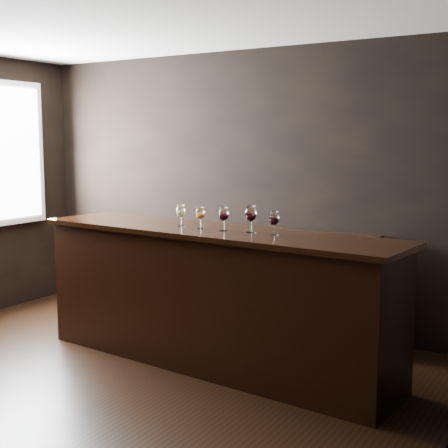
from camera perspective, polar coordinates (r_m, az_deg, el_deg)
The scene contains 10 objects.
ground at distance 5.01m, azimuth -12.03°, elevation -14.70°, with size 5.00×5.00×0.00m, color black.
room_shell at distance 4.89m, azimuth -13.70°, elevation 6.46°, with size 5.02×4.52×2.81m.
bar_counter at distance 5.29m, azimuth -0.99°, elevation -6.95°, with size 3.20×0.69×1.12m, color black.
bar_top at distance 5.17m, azimuth -1.01°, elevation -0.70°, with size 3.31×0.77×0.04m, color black.
back_bar_shelf at distance 6.36m, azimuth 1.24°, elevation -4.84°, with size 2.87×0.40×1.03m, color black.
glass_white at distance 5.37m, azimuth -3.98°, elevation 1.15°, with size 0.08×0.08×0.18m.
glass_amber at distance 5.19m, azimuth -2.19°, elevation 0.94°, with size 0.08×0.08×0.18m.
glass_red_a at distance 5.07m, azimuth -0.03°, elevation 0.87°, with size 0.08×0.08×0.20m.
glass_red_b at distance 4.98m, azimuth 2.48°, elevation 0.90°, with size 0.09×0.09×0.22m.
glass_red_c at distance 4.85m, azimuth 4.60°, elevation 0.47°, with size 0.08×0.08×0.19m.
Camera 1 is at (3.22, -3.35, 1.89)m, focal length 50.00 mm.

